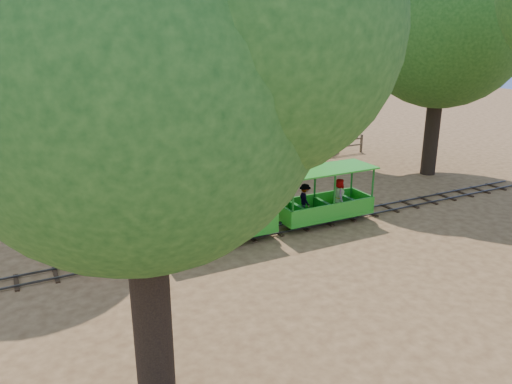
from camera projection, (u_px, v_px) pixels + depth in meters
name	position (u px, v px, depth m)	size (l,w,h in m)	color
ground	(300.00, 227.00, 17.33)	(90.00, 90.00, 0.00)	#A57447
track	(301.00, 225.00, 17.31)	(22.00, 1.00, 0.10)	#3F3D3A
locomotive	(115.00, 211.00, 14.19)	(2.42, 1.14, 2.88)	black
carriage_front	(218.00, 220.00, 15.74)	(3.59, 1.47, 1.87)	green
carriage_rear	(323.00, 201.00, 17.50)	(3.59, 1.47, 1.87)	green
oak_ne	(318.00, 11.00, 23.85)	(7.22, 6.35, 10.02)	#2D2116
oak_e	(443.00, 12.00, 21.62)	(9.39, 8.26, 10.64)	#2D2116
oak_sw	(130.00, 59.00, 6.96)	(6.93, 6.10, 8.60)	#2D2116
fence	(212.00, 160.00, 23.92)	(18.10, 0.10, 1.00)	brown
shrub_west	(45.00, 165.00, 21.74)	(2.61, 2.01, 1.81)	#2D6B1E
shrub_mid_w	(132.00, 151.00, 23.34)	(3.24, 2.49, 2.24)	#2D6B1E
shrub_mid_e	(238.00, 148.00, 25.85)	(2.06, 1.58, 1.43)	#2D6B1E
shrub_east	(317.00, 137.00, 27.95)	(2.38, 1.83, 1.65)	#2D6B1E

